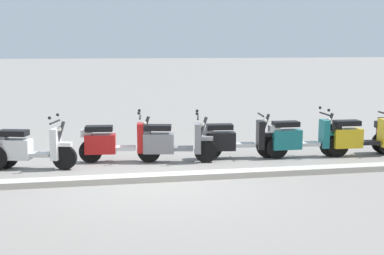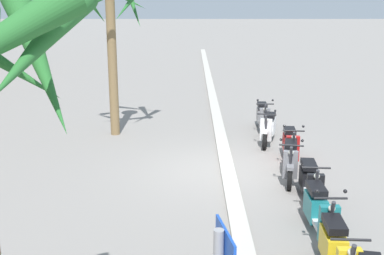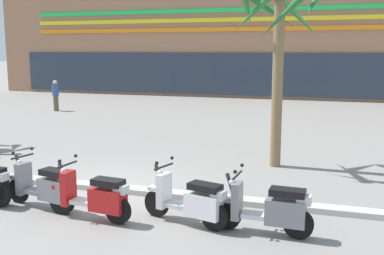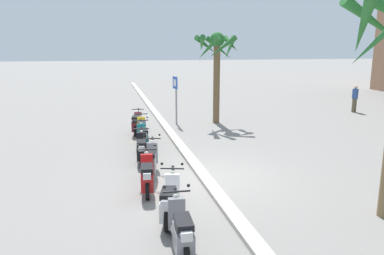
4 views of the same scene
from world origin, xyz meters
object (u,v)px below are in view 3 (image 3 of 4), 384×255
scooter_white_gap_after_mid (191,201)px  scooter_red_second_in_line (95,197)px  scooter_grey_mid_centre (45,187)px  palm_tree_mid_walkway (278,23)px  pedestrian_strolling_near_curb (56,95)px  scooter_grey_mid_rear (270,209)px

scooter_white_gap_after_mid → scooter_red_second_in_line: bearing=-170.1°
scooter_grey_mid_centre → palm_tree_mid_walkway: palm_tree_mid_walkway is taller
scooter_grey_mid_centre → pedestrian_strolling_near_curb: (-8.66, 13.24, 0.40)m
scooter_white_gap_after_mid → pedestrian_strolling_near_curb: pedestrian_strolling_near_curb is taller
scooter_grey_mid_centre → pedestrian_strolling_near_curb: size_ratio=1.10×
pedestrian_strolling_near_curb → scooter_red_second_in_line: bearing=-53.6°
scooter_grey_mid_centre → scooter_white_gap_after_mid: same height
scooter_red_second_in_line → palm_tree_mid_walkway: palm_tree_mid_walkway is taller
scooter_white_gap_after_mid → palm_tree_mid_walkway: size_ratio=0.35×
scooter_red_second_in_line → pedestrian_strolling_near_curb: 16.76m
scooter_red_second_in_line → pedestrian_strolling_near_curb: pedestrian_strolling_near_curb is taller
palm_tree_mid_walkway → pedestrian_strolling_near_curb: bearing=146.5°
scooter_red_second_in_line → scooter_grey_mid_rear: bearing=5.0°
scooter_grey_mid_centre → scooter_red_second_in_line: bearing=-11.2°
scooter_red_second_in_line → scooter_white_gap_after_mid: same height
palm_tree_mid_walkway → pedestrian_strolling_near_curb: 15.41m
scooter_red_second_in_line → scooter_white_gap_after_mid: bearing=9.9°
scooter_red_second_in_line → palm_tree_mid_walkway: size_ratio=0.36×
scooter_grey_mid_centre → scooter_grey_mid_rear: same height
scooter_white_gap_after_mid → pedestrian_strolling_near_curb: bearing=131.7°
scooter_grey_mid_centre → scooter_white_gap_after_mid: bearing=1.1°
scooter_white_gap_after_mid → scooter_grey_mid_rear: same height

